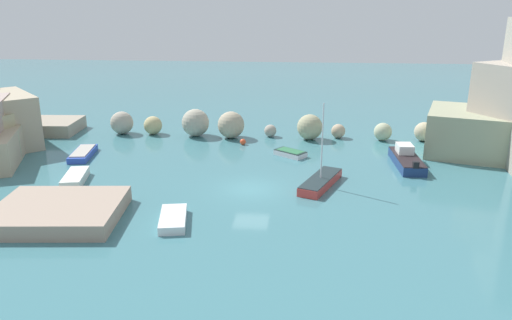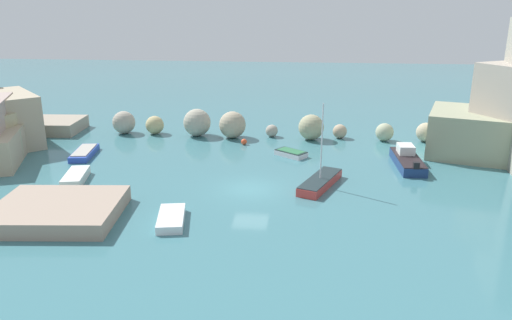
# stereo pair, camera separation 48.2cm
# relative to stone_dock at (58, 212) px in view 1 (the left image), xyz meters

# --- Properties ---
(cove_water) EXTENTS (160.00, 160.00, 0.00)m
(cove_water) POSITION_rel_stone_dock_xyz_m (11.17, 6.20, -0.49)
(cove_water) COLOR teal
(cove_water) RESTS_ON ground
(rock_breakwater) EXTENTS (36.13, 4.02, 2.70)m
(rock_breakwater) POSITION_rel_stone_dock_xyz_m (12.07, 20.56, 0.68)
(rock_breakwater) COLOR #AAA291
(rock_breakwater) RESTS_ON ground
(stone_dock) EXTENTS (7.99, 7.01, 0.98)m
(stone_dock) POSITION_rel_stone_dock_xyz_m (0.00, 0.00, 0.00)
(stone_dock) COLOR tan
(stone_dock) RESTS_ON ground
(channel_buoy) EXTENTS (0.56, 0.56, 0.56)m
(channel_buoy) POSITION_rel_stone_dock_xyz_m (9.21, 17.66, -0.21)
(channel_buoy) COLOR #E04C28
(channel_buoy) RESTS_ON cove_water
(moored_boat_0) EXTENTS (3.36, 5.59, 6.06)m
(moored_boat_0) POSITION_rel_stone_dock_xyz_m (16.09, 7.30, -0.14)
(moored_boat_0) COLOR #CD3D38
(moored_boat_0) RESTS_ON cove_water
(moored_boat_1) EXTENTS (2.15, 3.93, 0.64)m
(moored_boat_1) POSITION_rel_stone_dock_xyz_m (-1.90, 6.44, -0.17)
(moored_boat_1) COLOR white
(moored_boat_1) RESTS_ON cove_water
(moored_boat_3) EXTENTS (2.97, 2.70, 0.50)m
(moored_boat_3) POSITION_rel_stone_dock_xyz_m (13.71, 14.51, -0.23)
(moored_boat_3) COLOR white
(moored_boat_3) RESTS_ON cove_water
(moored_boat_4) EXTENTS (2.18, 3.76, 0.51)m
(moored_boat_4) POSITION_rel_stone_dock_xyz_m (7.09, 0.10, -0.24)
(moored_boat_4) COLOR white
(moored_boat_4) RESTS_ON cove_water
(moored_boat_5) EXTENTS (2.21, 4.61, 0.56)m
(moored_boat_5) POSITION_rel_stone_dock_xyz_m (-4.07, 12.67, -0.22)
(moored_boat_5) COLOR blue
(moored_boat_5) RESTS_ON cove_water
(moored_boat_6) EXTENTS (2.02, 5.99, 1.50)m
(moored_boat_6) POSITION_rel_stone_dock_xyz_m (23.19, 12.89, 0.02)
(moored_boat_6) COLOR navy
(moored_boat_6) RESTS_ON cove_water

